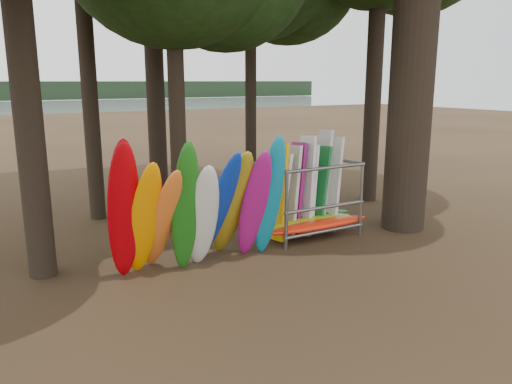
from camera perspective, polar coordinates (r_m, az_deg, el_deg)
ground at (r=11.71m, az=3.33°, el=-8.14°), size 120.00×120.00×0.00m
lake at (r=69.52m, az=-25.26°, el=8.01°), size 160.00×160.00×0.00m
kayak_row at (r=10.99m, az=-6.27°, el=-2.04°), size 4.09×2.09×3.21m
storage_rack at (r=13.62m, az=5.95°, el=-1.01°), size 3.20×1.55×2.84m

